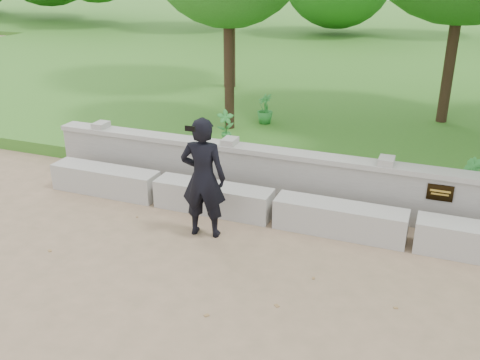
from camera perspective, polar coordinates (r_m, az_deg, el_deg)
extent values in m
plane|color=#8F7457|center=(6.28, 16.04, -14.70)|extent=(80.00, 80.00, 0.00)
cube|color=#367022|center=(19.39, 20.85, 10.48)|extent=(40.00, 22.00, 0.25)
cube|color=#A8A69F|center=(9.35, -14.14, -0.03)|extent=(1.90, 0.45, 0.45)
cube|color=#A8A69F|center=(8.41, -2.88, -1.94)|extent=(1.90, 0.45, 0.45)
cube|color=#A8A69F|center=(7.87, 10.57, -4.12)|extent=(1.90, 0.45, 0.45)
cube|color=#9E9C95|center=(8.34, 18.37, -1.96)|extent=(12.50, 0.25, 0.82)
cube|color=#A8A69F|center=(8.17, 18.75, 0.92)|extent=(12.50, 0.35, 0.08)
cube|color=black|center=(8.13, 20.57, -1.29)|extent=(0.36, 0.02, 0.24)
imported|color=black|center=(7.46, -3.94, 0.21)|extent=(0.70, 0.51, 1.75)
cube|color=black|center=(6.89, -5.36, 5.48)|extent=(0.14, 0.04, 0.07)
cylinder|color=#382619|center=(11.50, -1.17, 13.08)|extent=(0.21, 0.21, 3.12)
cylinder|color=#382619|center=(12.81, 21.74, 13.42)|extent=(0.24, 0.24, 3.52)
imported|color=#2E8835|center=(10.83, -1.54, 5.77)|extent=(0.42, 0.38, 0.66)
imported|color=#2E8835|center=(8.94, 23.23, 0.12)|extent=(0.36, 0.41, 0.64)
imported|color=#2E8835|center=(12.12, 2.67, 7.60)|extent=(0.50, 0.49, 0.66)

